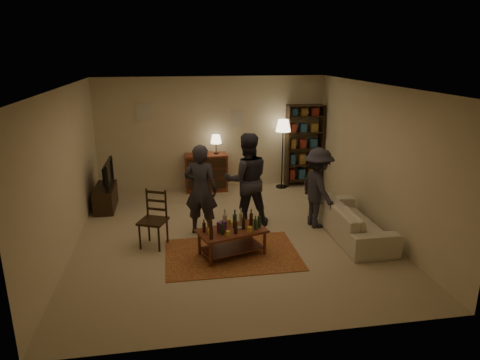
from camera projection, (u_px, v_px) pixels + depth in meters
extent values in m
plane|color=#C6B793|center=(231.00, 235.00, 7.91)|extent=(6.00, 6.00, 0.00)
plane|color=beige|center=(213.00, 133.00, 10.35)|extent=(5.50, 0.00, 5.50)
plane|color=beige|center=(66.00, 171.00, 7.09)|extent=(0.00, 6.00, 6.00)
plane|color=beige|center=(376.00, 158.00, 7.95)|extent=(0.00, 6.00, 6.00)
plane|color=beige|center=(269.00, 233.00, 4.69)|extent=(5.50, 0.00, 5.50)
plane|color=white|center=(230.00, 86.00, 7.13)|extent=(6.00, 6.00, 0.00)
cube|color=beige|center=(144.00, 112.00, 9.93)|extent=(0.35, 0.03, 0.45)
cube|color=beige|center=(237.00, 118.00, 10.33)|extent=(0.30, 0.03, 0.40)
cube|color=maroon|center=(232.00, 254.00, 7.14)|extent=(2.20, 1.50, 0.01)
cube|color=brown|center=(232.00, 231.00, 7.02)|extent=(1.22, 0.89, 0.04)
cube|color=brown|center=(232.00, 248.00, 7.11)|extent=(1.10, 0.77, 0.02)
cylinder|color=brown|center=(210.00, 255.00, 6.67)|extent=(0.05, 0.05, 0.41)
cylinder|color=brown|center=(265.00, 243.00, 7.09)|extent=(0.05, 0.05, 0.41)
cylinder|color=brown|center=(199.00, 244.00, 7.08)|extent=(0.05, 0.05, 0.41)
cylinder|color=brown|center=(251.00, 233.00, 7.50)|extent=(0.05, 0.05, 0.41)
cylinder|color=gold|center=(210.00, 232.00, 6.82)|extent=(0.07, 0.07, 0.10)
cylinder|color=gold|center=(228.00, 234.00, 6.77)|extent=(0.07, 0.07, 0.09)
cylinder|color=gold|center=(229.00, 222.00, 7.18)|extent=(0.07, 0.07, 0.11)
cylinder|color=gold|center=(250.00, 229.00, 6.92)|extent=(0.07, 0.07, 0.09)
cube|color=#6B2F81|center=(221.00, 226.00, 6.93)|extent=(0.17, 0.15, 0.18)
cylinder|color=gray|center=(239.00, 228.00, 7.05)|extent=(0.12, 0.12, 0.03)
cube|color=black|center=(153.00, 221.00, 7.33)|extent=(0.57, 0.57, 0.04)
cylinder|color=black|center=(140.00, 237.00, 7.27)|extent=(0.04, 0.04, 0.45)
cylinder|color=black|center=(159.00, 239.00, 7.19)|extent=(0.04, 0.04, 0.45)
cylinder|color=black|center=(149.00, 229.00, 7.60)|extent=(0.04, 0.04, 0.45)
cylinder|color=black|center=(167.00, 231.00, 7.52)|extent=(0.04, 0.04, 0.45)
cube|color=black|center=(156.00, 202.00, 7.41)|extent=(0.33, 0.17, 0.52)
cube|color=black|center=(106.00, 198.00, 9.16)|extent=(0.40, 1.00, 0.50)
imported|color=black|center=(104.00, 174.00, 9.01)|extent=(0.13, 0.97, 0.56)
cube|color=brown|center=(206.00, 172.00, 10.32)|extent=(1.00, 0.48, 0.90)
cube|color=black|center=(207.00, 185.00, 10.15)|extent=(0.92, 0.02, 0.22)
cube|color=black|center=(207.00, 174.00, 10.07)|extent=(0.92, 0.02, 0.22)
cube|color=black|center=(207.00, 163.00, 10.00)|extent=(0.92, 0.02, 0.22)
cylinder|color=black|center=(216.00, 153.00, 10.22)|extent=(0.12, 0.12, 0.04)
cylinder|color=black|center=(216.00, 148.00, 10.18)|extent=(0.02, 0.02, 0.22)
cone|color=#FFE5B2|center=(216.00, 139.00, 10.12)|extent=(0.26, 0.26, 0.20)
cube|color=black|center=(287.00, 147.00, 10.53)|extent=(0.04, 0.34, 2.00)
cube|color=black|center=(321.00, 145.00, 10.67)|extent=(0.04, 0.34, 2.00)
cube|color=black|center=(303.00, 179.00, 10.85)|extent=(0.90, 0.34, 0.03)
cube|color=black|center=(303.00, 164.00, 10.73)|extent=(0.90, 0.34, 0.03)
cube|color=black|center=(304.00, 148.00, 10.61)|extent=(0.90, 0.34, 0.03)
cube|color=black|center=(305.00, 132.00, 10.50)|extent=(0.90, 0.34, 0.03)
cube|color=black|center=(305.00, 116.00, 10.38)|extent=(0.90, 0.34, 0.03)
cube|color=black|center=(306.00, 105.00, 10.31)|extent=(0.90, 0.34, 0.03)
cube|color=maroon|center=(291.00, 174.00, 10.76)|extent=(0.12, 0.22, 0.26)
cube|color=#254F6F|center=(301.00, 173.00, 10.80)|extent=(0.15, 0.22, 0.26)
cube|color=olive|center=(311.00, 173.00, 10.84)|extent=(0.18, 0.22, 0.26)
cube|color=#254F6F|center=(292.00, 159.00, 10.64)|extent=(0.12, 0.22, 0.24)
cube|color=olive|center=(302.00, 158.00, 10.68)|extent=(0.15, 0.22, 0.24)
cube|color=maroon|center=(312.00, 158.00, 10.73)|extent=(0.18, 0.22, 0.24)
cube|color=olive|center=(292.00, 143.00, 10.53)|extent=(0.12, 0.22, 0.22)
cube|color=maroon|center=(302.00, 143.00, 10.57)|extent=(0.15, 0.22, 0.22)
cube|color=#254F6F|center=(313.00, 143.00, 10.61)|extent=(0.18, 0.22, 0.22)
cube|color=maroon|center=(293.00, 128.00, 10.42)|extent=(0.12, 0.22, 0.20)
cube|color=#254F6F|center=(303.00, 128.00, 10.46)|extent=(0.15, 0.22, 0.20)
cube|color=olive|center=(313.00, 127.00, 10.50)|extent=(0.18, 0.22, 0.20)
cube|color=#254F6F|center=(294.00, 112.00, 10.30)|extent=(0.12, 0.22, 0.18)
cube|color=olive|center=(304.00, 112.00, 10.34)|extent=(0.15, 0.22, 0.18)
cube|color=maroon|center=(314.00, 111.00, 10.39)|extent=(0.18, 0.22, 0.18)
cylinder|color=black|center=(281.00, 187.00, 10.67)|extent=(0.28, 0.28, 0.03)
cylinder|color=black|center=(282.00, 158.00, 10.46)|extent=(0.03, 0.03, 1.50)
cone|color=#FFE5B2|center=(283.00, 126.00, 10.23)|extent=(0.36, 0.36, 0.28)
imported|color=beige|center=(353.00, 220.00, 7.79)|extent=(0.81, 2.08, 0.61)
imported|color=#292A32|center=(201.00, 190.00, 7.77)|extent=(0.72, 0.59, 1.69)
imported|color=#292830|center=(247.00, 180.00, 8.16)|extent=(0.89, 0.69, 1.81)
imported|color=#292931|center=(318.00, 188.00, 8.10)|extent=(0.74, 1.08, 1.54)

